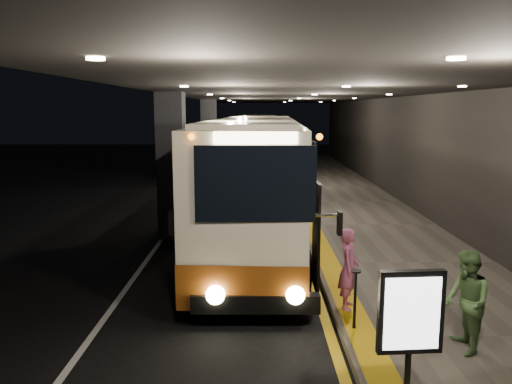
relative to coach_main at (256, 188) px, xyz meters
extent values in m
plane|color=black|center=(-1.04, -2.89, -1.70)|extent=(90.00, 90.00, 0.00)
cube|color=silver|center=(-2.84, 2.11, -1.69)|extent=(0.12, 50.00, 0.01)
cube|color=gold|center=(1.31, 2.11, -1.69)|extent=(0.18, 50.00, 0.01)
cube|color=#514C44|center=(3.71, 2.11, -1.62)|extent=(4.50, 50.00, 0.15)
cube|color=gold|center=(1.81, 2.11, -1.54)|extent=(0.50, 50.00, 0.01)
cube|color=black|center=(5.96, 2.11, 1.30)|extent=(0.10, 50.00, 6.00)
cube|color=black|center=(-2.54, 1.11, 0.50)|extent=(0.80, 0.80, 4.40)
cube|color=black|center=(-2.54, 13.11, 0.50)|extent=(0.80, 0.80, 4.40)
cube|color=black|center=(1.46, 2.11, 2.90)|extent=(9.00, 50.00, 0.40)
cube|color=beige|center=(0.00, 0.02, 0.26)|extent=(2.79, 11.25, 3.16)
cube|color=#893C14|center=(0.00, 0.02, -0.91)|extent=(2.81, 11.27, 0.84)
cube|color=black|center=(0.00, -5.59, 0.95)|extent=(2.05, 0.15, 1.30)
cube|color=black|center=(0.00, -5.51, -1.18)|extent=(2.29, 0.35, 0.33)
cylinder|color=black|center=(-1.04, -3.51, -1.23)|extent=(0.26, 0.93, 0.93)
cylinder|color=black|center=(1.04, -3.51, -1.23)|extent=(0.26, 0.93, 0.93)
cylinder|color=black|center=(-1.04, 3.74, -1.23)|extent=(0.26, 0.93, 0.93)
cylinder|color=black|center=(1.04, 3.74, -1.23)|extent=(0.26, 0.93, 0.93)
sphere|color=#FFEAA5|center=(-0.70, -5.60, -1.00)|extent=(0.33, 0.33, 0.33)
sphere|color=#FFEAA5|center=(0.70, -5.60, -1.00)|extent=(0.33, 0.33, 0.33)
cube|color=#FFF2BF|center=(0.00, -5.60, 1.73)|extent=(1.40, 0.11, 0.20)
cube|color=beige|center=(0.04, 16.58, 0.21)|extent=(2.68, 10.97, 3.09)
cube|color=#893C14|center=(0.04, 16.58, -0.92)|extent=(2.70, 10.99, 0.82)
cube|color=black|center=(0.04, 11.10, 0.89)|extent=(2.00, 0.14, 1.27)
cube|color=black|center=(0.04, 11.18, -1.20)|extent=(2.23, 0.33, 0.32)
cylinder|color=black|center=(-0.98, 13.13, -1.24)|extent=(0.25, 0.91, 0.91)
cylinder|color=black|center=(1.05, 13.13, -1.24)|extent=(0.25, 0.91, 0.91)
cylinder|color=black|center=(-0.98, 20.21, -1.24)|extent=(0.25, 0.91, 0.91)
cylinder|color=black|center=(1.05, 20.21, -1.24)|extent=(0.25, 0.91, 0.91)
imported|color=#CF6096|center=(1.76, -4.84, -0.77)|extent=(0.50, 0.64, 1.55)
imported|color=#476B3B|center=(3.26, -6.55, -0.74)|extent=(0.51, 0.80, 1.62)
cube|color=black|center=(2.73, -6.37, -1.38)|extent=(0.28, 0.14, 0.33)
cylinder|color=black|center=(1.96, -7.95, -1.20)|extent=(0.08, 0.08, 0.69)
cube|color=black|center=(1.96, -7.95, -0.31)|extent=(0.84, 0.17, 1.08)
cube|color=white|center=(1.96, -8.01, -0.31)|extent=(0.71, 0.08, 0.94)
cylinder|color=black|center=(1.71, -5.76, -1.03)|extent=(0.05, 0.05, 1.03)
camera|label=1|loc=(0.02, -13.87, 2.20)|focal=35.00mm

